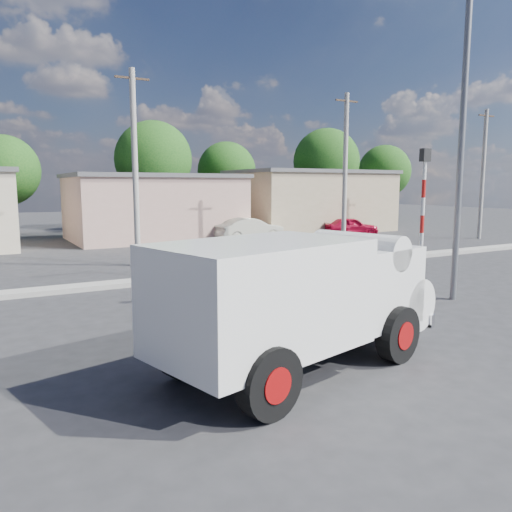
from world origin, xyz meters
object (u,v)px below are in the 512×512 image
bicycle (297,304)px  car_cream (249,229)px  truck (305,296)px  streetlight (458,127)px  car_red (351,226)px  traffic_pole (423,212)px  cyclist (298,285)px

bicycle → car_cream: car_cream is taller
car_cream → bicycle: bearing=153.3°
truck → streetlight: (6.88, 2.41, 3.62)m
truck → car_cream: size_ratio=1.46×
truck → car_red: size_ratio=1.72×
car_cream → traffic_pole: bearing=166.6°
traffic_pole → streetlight: bearing=-17.7°
traffic_pole → streetlight: (0.94, -0.30, 2.37)m
truck → streetlight: streetlight is taller
bicycle → car_cream: size_ratio=0.39×
truck → bicycle: (1.65, 2.65, -0.91)m
bicycle → traffic_pole: bearing=-91.4°
car_cream → streetlight: bearing=169.9°
streetlight → car_red: bearing=58.3°
cyclist → car_red: size_ratio=0.51×
streetlight → truck: bearing=-160.7°
cyclist → streetlight: bearing=-94.8°
cyclist → truck: bearing=146.0°
bicycle → traffic_pole: (4.29, 0.06, 2.16)m
bicycle → car_cream: 18.28m
streetlight → traffic_pole: bearing=162.3°
cyclist → car_cream: 18.28m
car_red → streetlight: 19.72m
car_cream → streetlight: streetlight is taller
bicycle → cyclist: size_ratio=0.91×
car_red → traffic_pole: bearing=162.8°
car_cream → car_red: bearing=-94.9°
truck → bicycle: size_ratio=3.72×
truck → traffic_pole: traffic_pole is taller
car_cream → traffic_pole: size_ratio=0.98×
bicycle → cyclist: 0.48m
car_cream → streetlight: size_ratio=0.47×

